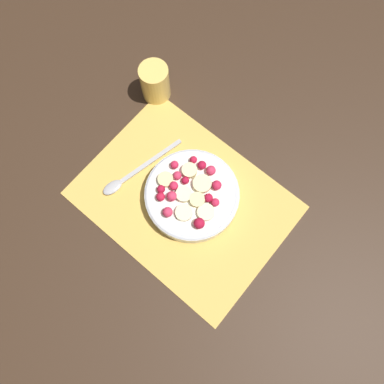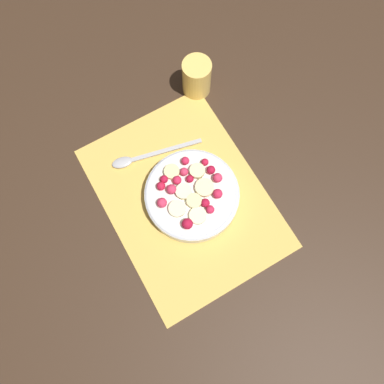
# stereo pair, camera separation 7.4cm
# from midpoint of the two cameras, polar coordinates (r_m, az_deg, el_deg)

# --- Properties ---
(ground_plane) EXTENTS (3.00, 3.00, 0.00)m
(ground_plane) POSITION_cam_midpoint_polar(r_m,az_deg,el_deg) (0.78, 1.44, -1.33)
(ground_plane) COLOR #382619
(placemat) EXTENTS (0.42, 0.31, 0.01)m
(placemat) POSITION_cam_midpoint_polar(r_m,az_deg,el_deg) (0.78, 1.44, -1.27)
(placemat) COLOR #E0B251
(placemat) RESTS_ON ground_plane
(fruit_bowl) EXTENTS (0.19, 0.19, 0.06)m
(fruit_bowl) POSITION_cam_midpoint_polar(r_m,az_deg,el_deg) (0.76, 2.73, -0.85)
(fruit_bowl) COLOR silver
(fruit_bowl) RESTS_ON placemat
(spoon) EXTENTS (0.06, 0.20, 0.01)m
(spoon) POSITION_cam_midpoint_polar(r_m,az_deg,el_deg) (0.80, -5.39, 4.83)
(spoon) COLOR #B2B2B7
(spoon) RESTS_ON placemat
(drinking_glass) EXTENTS (0.06, 0.06, 0.09)m
(drinking_glass) POSITION_cam_midpoint_polar(r_m,az_deg,el_deg) (0.85, 3.26, 16.66)
(drinking_glass) COLOR #F4CC66
(drinking_glass) RESTS_ON ground_plane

